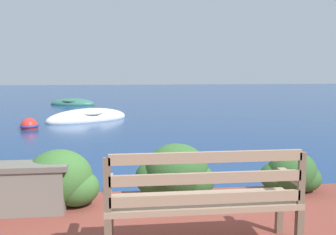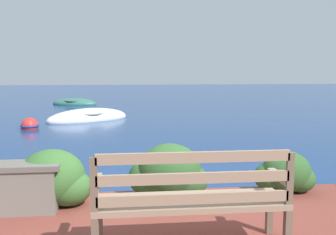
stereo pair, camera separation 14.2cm
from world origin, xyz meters
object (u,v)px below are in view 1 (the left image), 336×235
object	(u,v)px
park_bench	(203,197)
mooring_buoy	(29,126)
rowboat_nearest	(88,119)
rowboat_mid	(72,104)

from	to	relation	value
park_bench	mooring_buoy	world-z (taller)	park_bench
rowboat_nearest	mooring_buoy	bearing A→B (deg)	17.02
park_bench	rowboat_nearest	size ratio (longest dim) A/B	0.53
rowboat_nearest	mooring_buoy	world-z (taller)	rowboat_nearest
park_bench	rowboat_mid	xyz separation A→B (m)	(-3.32, 16.55, -0.65)
rowboat_mid	mooring_buoy	distance (m)	7.91
rowboat_nearest	rowboat_mid	size ratio (longest dim) A/B	1.25
rowboat_nearest	rowboat_mid	bearing A→B (deg)	-109.12
rowboat_nearest	rowboat_mid	distance (m)	6.26
mooring_buoy	park_bench	bearing A→B (deg)	-67.55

